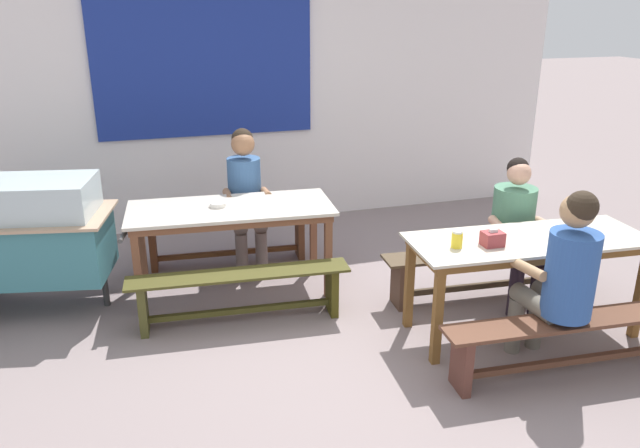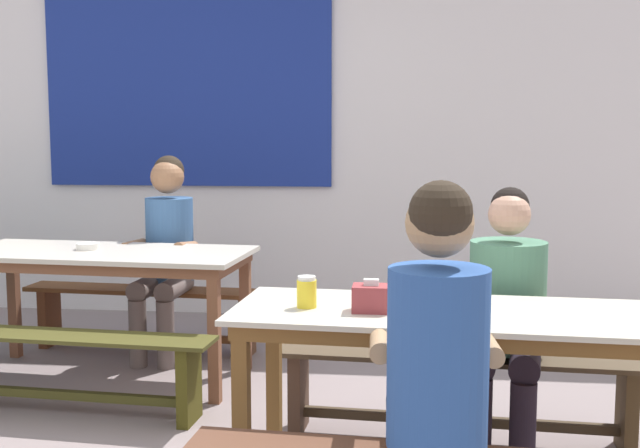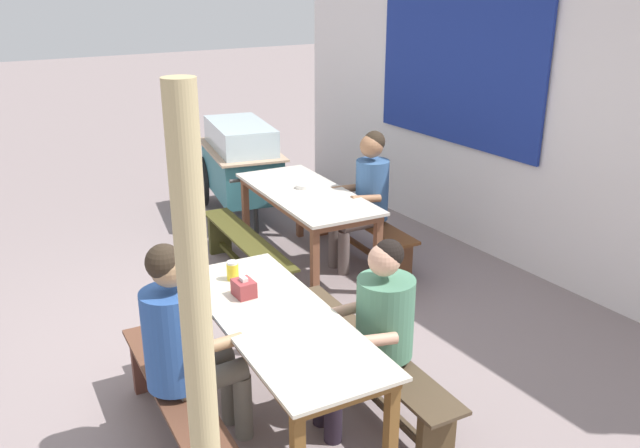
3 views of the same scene
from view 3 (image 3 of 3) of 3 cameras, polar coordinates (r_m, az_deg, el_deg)
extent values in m
plane|color=gray|center=(5.29, -8.09, -9.23)|extent=(40.00, 40.00, 0.00)
cube|color=white|center=(6.46, 16.13, 9.17)|extent=(6.81, 0.12, 2.85)
cube|color=navy|center=(6.81, 11.66, 13.50)|extent=(2.25, 0.03, 1.59)
cube|color=beige|center=(6.08, -1.22, 2.70)|extent=(1.75, 0.85, 0.03)
cube|color=brown|center=(6.09, -1.22, 2.31)|extent=(1.67, 0.79, 0.06)
cube|color=brown|center=(5.73, 4.96, -2.90)|extent=(0.06, 0.06, 0.68)
cube|color=brown|center=(5.45, -0.45, -4.08)|extent=(0.06, 0.06, 0.68)
cube|color=brown|center=(6.99, -1.77, 1.55)|extent=(0.06, 0.06, 0.68)
cube|color=brown|center=(6.76, -6.40, 0.77)|extent=(0.06, 0.06, 0.68)
cube|color=beige|center=(3.88, -3.68, -8.06)|extent=(1.80, 0.77, 0.02)
cube|color=brown|center=(3.90, -3.67, -8.58)|extent=(1.72, 0.70, 0.06)
cube|color=brown|center=(3.63, 6.07, -18.18)|extent=(0.06, 0.06, 0.68)
cube|color=brown|center=(4.82, -4.65, -7.62)|extent=(0.06, 0.06, 0.68)
cube|color=brown|center=(4.66, -10.74, -8.96)|extent=(0.06, 0.06, 0.68)
cube|color=brown|center=(6.46, 3.59, 0.55)|extent=(1.65, 0.37, 0.03)
cube|color=brown|center=(6.00, 6.97, -3.36)|extent=(0.08, 0.21, 0.39)
cube|color=brown|center=(7.10, 0.67, 0.66)|extent=(0.08, 0.21, 0.39)
cube|color=brown|center=(6.57, 3.53, -1.98)|extent=(1.36, 0.15, 0.04)
cube|color=#403D18|center=(5.96, -6.39, -1.23)|extent=(1.72, 0.39, 0.02)
cube|color=#403B11|center=(5.43, -3.45, -5.85)|extent=(0.08, 0.22, 0.40)
cube|color=#45431E|center=(6.69, -8.62, -0.84)|extent=(0.08, 0.22, 0.40)
cube|color=#403D18|center=(6.09, -6.27, -3.95)|extent=(1.43, 0.15, 0.04)
cube|color=#4A3A28|center=(4.30, 3.86, -10.28)|extent=(1.77, 0.39, 0.02)
cube|color=#4C3922|center=(3.91, 9.93, -17.87)|extent=(0.08, 0.23, 0.40)
cube|color=#4C3528|center=(4.98, -0.83, -8.43)|extent=(0.08, 0.23, 0.40)
cube|color=#4A3A28|center=(4.46, 3.77, -13.70)|extent=(1.48, 0.14, 0.04)
cube|color=brown|center=(3.89, -11.91, -14.36)|extent=(1.79, 0.37, 0.03)
cube|color=brown|center=(4.64, -14.51, -11.51)|extent=(0.07, 0.22, 0.40)
cube|color=brown|center=(4.08, -11.58, -17.94)|extent=(1.50, 0.14, 0.04)
cube|color=teal|center=(7.57, -6.76, 4.52)|extent=(1.37, 0.88, 0.49)
cube|color=silver|center=(7.47, -6.89, 7.46)|extent=(1.23, 0.79, 0.31)
cube|color=tan|center=(7.51, -6.84, 6.40)|extent=(1.47, 0.97, 0.02)
cylinder|color=black|center=(8.27, -5.32, 4.18)|extent=(0.59, 0.17, 0.59)
cylinder|color=black|center=(8.12, -10.10, 3.65)|extent=(0.59, 0.17, 0.59)
cylinder|color=#333333|center=(7.16, -5.52, 0.33)|extent=(0.05, 0.05, 0.30)
cylinder|color=#3F3F3F|center=(6.77, -5.14, 3.95)|extent=(0.16, 0.64, 0.04)
cylinder|color=#261C28|center=(4.19, 0.13, -14.40)|extent=(0.11, 0.11, 0.42)
cylinder|color=#261C28|center=(4.05, 1.14, -15.74)|extent=(0.11, 0.11, 0.42)
cylinder|color=#261C28|center=(4.11, 2.57, -10.84)|extent=(0.20, 0.43, 0.13)
cylinder|color=#261C28|center=(3.97, 3.68, -12.08)|extent=(0.20, 0.43, 0.13)
cylinder|color=#4D8164|center=(3.99, 5.62, -7.98)|extent=(0.35, 0.35, 0.50)
sphere|color=tan|center=(3.82, 5.54, -3.10)|extent=(0.19, 0.19, 0.19)
sphere|color=black|center=(3.82, 5.96, -2.57)|extent=(0.18, 0.18, 0.18)
cylinder|color=tan|center=(4.08, 2.08, -7.46)|extent=(0.12, 0.31, 0.09)
cylinder|color=tan|center=(3.78, 4.53, -9.98)|extent=(0.12, 0.31, 0.10)
cylinder|color=#6B5B56|center=(6.29, 1.21, -1.90)|extent=(0.11, 0.11, 0.42)
cylinder|color=#6B5B56|center=(6.14, 2.04, -2.46)|extent=(0.11, 0.11, 0.42)
cylinder|color=#6B5B56|center=(6.28, 2.63, 0.59)|extent=(0.15, 0.40, 0.13)
cylinder|color=#6B5B56|center=(6.13, 3.50, 0.09)|extent=(0.15, 0.40, 0.13)
cylinder|color=#385E90|center=(6.21, 4.51, 2.97)|extent=(0.31, 0.31, 0.56)
sphere|color=#976646|center=(6.09, 4.46, 6.71)|extent=(0.22, 0.22, 0.22)
sphere|color=#2D2319|center=(6.09, 4.70, 7.08)|extent=(0.20, 0.20, 0.20)
cylinder|color=#976646|center=(6.26, 2.25, 3.05)|extent=(0.09, 0.31, 0.08)
cylinder|color=#976646|center=(5.98, 3.96, 2.17)|extent=(0.09, 0.31, 0.10)
cylinder|color=#6C665A|center=(4.11, -6.63, -15.33)|extent=(0.11, 0.11, 0.42)
cylinder|color=#6C665A|center=(4.24, -7.80, -14.10)|extent=(0.11, 0.11, 0.42)
cylinder|color=#6C665A|center=(3.90, -9.21, -13.01)|extent=(0.15, 0.41, 0.13)
cylinder|color=#6C665A|center=(4.04, -10.33, -11.79)|extent=(0.15, 0.41, 0.13)
cylinder|color=#2C5299|center=(3.77, -12.58, -9.60)|extent=(0.32, 0.32, 0.57)
sphere|color=tan|center=(3.59, -12.80, -3.66)|extent=(0.21, 0.21, 0.21)
sphere|color=#2D2319|center=(3.56, -13.29, -3.21)|extent=(0.20, 0.20, 0.20)
cylinder|color=tan|center=(3.69, -8.86, -10.25)|extent=(0.08, 0.30, 0.08)
cylinder|color=tan|center=(3.98, -11.14, -7.98)|extent=(0.08, 0.31, 0.09)
cube|color=#943537|center=(4.11, -6.56, -5.52)|extent=(0.14, 0.12, 0.10)
cube|color=white|center=(4.08, -6.60, -4.72)|extent=(0.06, 0.03, 0.02)
cylinder|color=yellow|center=(4.33, -7.52, -4.08)|extent=(0.08, 0.08, 0.11)
cylinder|color=white|center=(4.31, -7.56, -3.32)|extent=(0.07, 0.07, 0.02)
cylinder|color=silver|center=(6.16, -1.45, 3.27)|extent=(0.14, 0.14, 0.04)
cylinder|color=tan|center=(2.64, -10.22, -13.25)|extent=(0.12, 0.12, 2.30)
camera|label=1|loc=(6.02, -52.06, 10.76)|focal=34.56mm
camera|label=2|loc=(3.73, -52.46, -5.93)|focal=44.42mm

